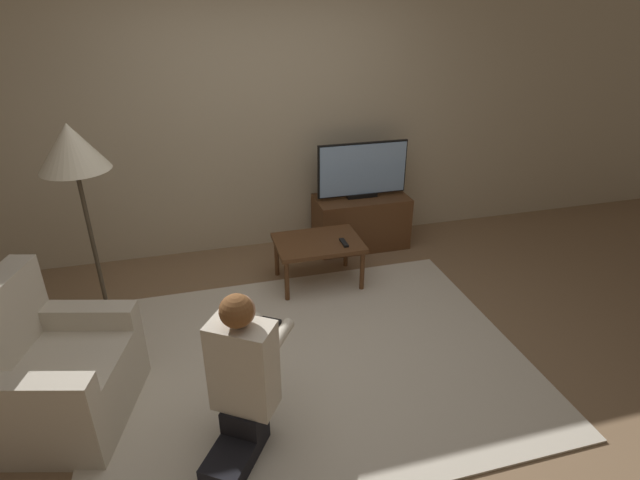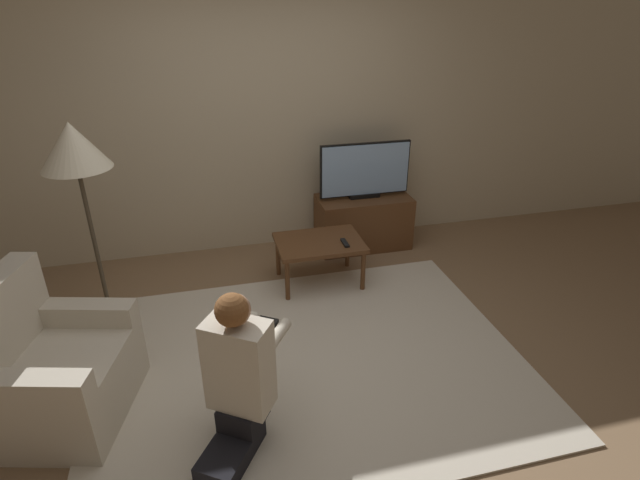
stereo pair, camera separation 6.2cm
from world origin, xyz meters
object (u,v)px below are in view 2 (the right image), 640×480
floor_lamp (75,155)px  tv (365,170)px  armchair (54,374)px  coffee_table (319,246)px  person_kneeling (238,375)px

floor_lamp → tv: bearing=19.5°
armchair → coffee_table: bearing=-44.5°
floor_lamp → armchair: (-0.18, -0.89, -1.05)m
coffee_table → tv: bearing=45.2°
tv → floor_lamp: 2.51m
floor_lamp → armchair: floor_lamp is taller
tv → coffee_table: 0.95m
tv → floor_lamp: floor_lamp is taller
tv → person_kneeling: tv is taller
coffee_table → floor_lamp: floor_lamp is taller
armchair → floor_lamp: bearing=3.8°
tv → floor_lamp: size_ratio=0.56×
armchair → person_kneeling: size_ratio=0.99×
coffee_table → armchair: 2.18m
armchair → person_kneeling: 1.16m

